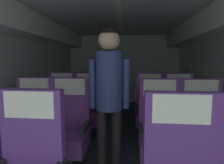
% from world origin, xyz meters
% --- Properties ---
extents(ground, '(3.63, 6.31, 0.02)m').
position_xyz_m(ground, '(0.00, 2.95, -0.01)').
color(ground, '#2D3342').
extents(fuselage_shell, '(3.51, 5.96, 2.14)m').
position_xyz_m(fuselage_shell, '(0.00, 3.20, 1.56)').
color(fuselage_shell, silver).
rests_on(fuselage_shell, ground).
extents(seat_b_left_window, '(0.51, 0.46, 1.08)m').
position_xyz_m(seat_b_left_window, '(-1.03, 2.32, 0.45)').
color(seat_b_left_window, '#38383D').
rests_on(seat_b_left_window, ground).
extents(seat_b_left_aisle, '(0.51, 0.46, 1.08)m').
position_xyz_m(seat_b_left_aisle, '(-0.55, 2.31, 0.45)').
color(seat_b_left_aisle, '#38383D').
rests_on(seat_b_left_aisle, ground).
extents(seat_b_right_aisle, '(0.51, 0.46, 1.08)m').
position_xyz_m(seat_b_right_aisle, '(1.03, 2.32, 0.45)').
color(seat_b_right_aisle, '#38383D').
rests_on(seat_b_right_aisle, ground).
extents(seat_b_right_window, '(0.51, 0.46, 1.08)m').
position_xyz_m(seat_b_right_window, '(0.55, 2.31, 0.45)').
color(seat_b_right_window, '#38383D').
rests_on(seat_b_right_window, ground).
extents(seat_c_left_window, '(0.51, 0.46, 1.08)m').
position_xyz_m(seat_c_left_window, '(-1.03, 3.30, 0.45)').
color(seat_c_left_window, '#38383D').
rests_on(seat_c_left_window, ground).
extents(seat_c_left_aisle, '(0.51, 0.46, 1.08)m').
position_xyz_m(seat_c_left_aisle, '(-0.55, 3.30, 0.45)').
color(seat_c_left_aisle, '#38383D').
rests_on(seat_c_left_aisle, ground).
extents(seat_c_right_aisle, '(0.51, 0.46, 1.08)m').
position_xyz_m(seat_c_right_aisle, '(1.02, 3.28, 0.45)').
color(seat_c_right_aisle, '#38383D').
rests_on(seat_c_right_aisle, ground).
extents(seat_c_right_window, '(0.51, 0.46, 1.08)m').
position_xyz_m(seat_c_right_window, '(0.54, 3.30, 0.45)').
color(seat_c_right_window, '#38383D').
rests_on(seat_c_right_window, ground).
extents(flight_attendant, '(0.43, 0.28, 1.64)m').
position_xyz_m(flight_attendant, '(-0.02, 2.09, 1.02)').
color(flight_attendant, black).
rests_on(flight_attendant, ground).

